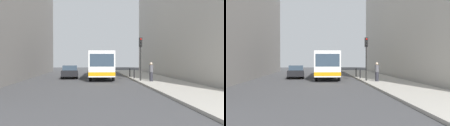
{
  "view_description": "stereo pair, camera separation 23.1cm",
  "coord_description": "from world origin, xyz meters",
  "views": [
    {
      "loc": [
        -1.2,
        -22.5,
        2.16
      ],
      "look_at": [
        1.14,
        2.04,
        1.78
      ],
      "focal_mm": 36.42,
      "sensor_mm": 36.0,
      "label": 1
    },
    {
      "loc": [
        -0.97,
        -22.52,
        2.16
      ],
      "look_at": [
        1.14,
        2.04,
        1.78
      ],
      "focal_mm": 36.42,
      "sensor_mm": 36.0,
      "label": 2
    }
  ],
  "objects": [
    {
      "name": "traffic_light",
      "position": [
        3.55,
        -1.29,
        3.01
      ],
      "size": [
        0.28,
        0.33,
        4.1
      ],
      "color": "black",
      "rests_on": "sidewalk"
    },
    {
      "name": "pedestrian_near_signal",
      "position": [
        4.41,
        -1.94,
        1.02
      ],
      "size": [
        0.38,
        0.38,
        1.75
      ],
      "rotation": [
        0.0,
        0.0,
        2.76
      ],
      "color": "#26262D",
      "rests_on": "sidewalk"
    },
    {
      "name": "bollard_near",
      "position": [
        3.45,
        1.33,
        0.62
      ],
      "size": [
        0.11,
        0.11,
        0.95
      ],
      "primitive_type": "cylinder",
      "color": "black",
      "rests_on": "sidewalk"
    },
    {
      "name": "bus",
      "position": [
        0.09,
        4.15,
        1.73
      ],
      "size": [
        2.97,
        11.11,
        3.0
      ],
      "rotation": [
        0.0,
        0.0,
        3.1
      ],
      "color": "white",
      "rests_on": "ground"
    },
    {
      "name": "building_right",
      "position": [
        11.5,
        4.0,
        8.37
      ],
      "size": [
        7.0,
        32.0,
        16.74
      ],
      "primitive_type": "cube",
      "color": "#BCB7AD",
      "rests_on": "ground"
    },
    {
      "name": "ground_plane",
      "position": [
        0.0,
        0.0,
        0.0
      ],
      "size": [
        80.0,
        80.0,
        0.0
      ],
      "primitive_type": "plane",
      "color": "#424244"
    },
    {
      "name": "bollard_mid",
      "position": [
        3.45,
        3.97,
        0.62
      ],
      "size": [
        0.11,
        0.11,
        0.95
      ],
      "primitive_type": "cylinder",
      "color": "black",
      "rests_on": "sidewalk"
    },
    {
      "name": "car_beside_bus",
      "position": [
        -3.57,
        4.22,
        0.78
      ],
      "size": [
        2.1,
        4.51,
        1.48
      ],
      "rotation": [
        0.0,
        0.0,
        3.21
      ],
      "color": "black",
      "rests_on": "ground"
    },
    {
      "name": "sidewalk",
      "position": [
        5.4,
        0.0,
        0.07
      ],
      "size": [
        4.4,
        40.0,
        0.15
      ],
      "primitive_type": "cube",
      "color": "#ADA89E",
      "rests_on": "ground"
    },
    {
      "name": "pedestrian_mid_sidewalk",
      "position": [
        5.71,
        2.83,
        0.99
      ],
      "size": [
        0.38,
        0.38,
        1.68
      ],
      "rotation": [
        0.0,
        0.0,
        2.01
      ],
      "color": "#26262D",
      "rests_on": "sidewalk"
    },
    {
      "name": "car_behind_bus",
      "position": [
        -0.36,
        14.41,
        0.78
      ],
      "size": [
        1.93,
        4.43,
        1.48
      ],
      "rotation": [
        0.0,
        0.0,
        3.12
      ],
      "color": "black",
      "rests_on": "ground"
    }
  ]
}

